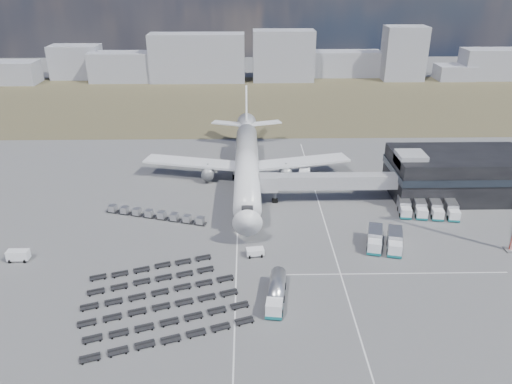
{
  "coord_description": "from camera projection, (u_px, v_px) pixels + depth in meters",
  "views": [
    {
      "loc": [
        0.02,
        -79.76,
        48.74
      ],
      "look_at": [
        1.9,
        17.48,
        4.0
      ],
      "focal_mm": 35.0,
      "sensor_mm": 36.0,
      "label": 1
    }
  ],
  "objects": [
    {
      "name": "service_trucks_far",
      "position": [
        428.0,
        208.0,
        105.63
      ],
      "size": [
        12.84,
        8.29,
        2.67
      ],
      "rotation": [
        0.0,
        0.0,
        -0.15
      ],
      "color": "white",
      "rests_on": "ground"
    },
    {
      "name": "fuel_tanker",
      "position": [
        276.0,
        292.0,
        78.4
      ],
      "size": [
        3.93,
        10.39,
        3.28
      ],
      "rotation": [
        0.0,
        0.0,
        -0.14
      ],
      "color": "white",
      "rests_on": "ground"
    },
    {
      "name": "pushback_tug",
      "position": [
        255.0,
        252.0,
        90.97
      ],
      "size": [
        3.43,
        2.24,
        1.45
      ],
      "primitive_type": "cube",
      "rotation": [
        0.0,
        0.0,
        0.14
      ],
      "color": "white",
      "rests_on": "ground"
    },
    {
      "name": "catering_truck",
      "position": [
        304.0,
        175.0,
        122.18
      ],
      "size": [
        3.52,
        6.78,
        2.97
      ],
      "rotation": [
        0.0,
        0.0,
        -0.14
      ],
      "color": "white",
      "rests_on": "ground"
    },
    {
      "name": "skyline",
      "position": [
        248.0,
        62.0,
        225.46
      ],
      "size": [
        308.72,
        25.57,
        23.52
      ],
      "color": "#9495A1",
      "rests_on": "ground"
    },
    {
      "name": "jet_bridge",
      "position": [
        319.0,
        182.0,
        109.54
      ],
      "size": [
        30.3,
        3.8,
        7.05
      ],
      "color": "#939399",
      "rests_on": "ground"
    },
    {
      "name": "ground",
      "position": [
        248.0,
        251.0,
        92.82
      ],
      "size": [
        420.0,
        420.0,
        0.0
      ],
      "primitive_type": "plane",
      "color": "#565659",
      "rests_on": "ground"
    },
    {
      "name": "uld_row",
      "position": [
        155.0,
        214.0,
        104.26
      ],
      "size": [
        21.91,
        7.98,
        1.52
      ],
      "rotation": [
        0.0,
        0.0,
        -0.3
      ],
      "color": "black",
      "rests_on": "ground"
    },
    {
      "name": "lane_markings",
      "position": [
        298.0,
        242.0,
        95.72
      ],
      "size": [
        47.12,
        110.0,
        0.01
      ],
      "color": "silver",
      "rests_on": "ground"
    },
    {
      "name": "airliner",
      "position": [
        247.0,
        161.0,
        120.02
      ],
      "size": [
        51.59,
        64.53,
        17.62
      ],
      "color": "white",
      "rests_on": "ground"
    },
    {
      "name": "grass_strip",
      "position": [
        246.0,
        102.0,
        192.73
      ],
      "size": [
        420.0,
        90.0,
        0.01
      ],
      "primitive_type": "cube",
      "color": "brown",
      "rests_on": "ground"
    },
    {
      "name": "terminal",
      "position": [
        457.0,
        173.0,
        113.23
      ],
      "size": [
        30.4,
        16.4,
        11.0
      ],
      "color": "black",
      "rests_on": "ground"
    },
    {
      "name": "baggage_dollies",
      "position": [
        159.0,
        301.0,
        78.58
      ],
      "size": [
        29.29,
        27.3,
        0.66
      ],
      "rotation": [
        0.0,
        0.0,
        0.33
      ],
      "color": "black",
      "rests_on": "ground"
    },
    {
      "name": "service_trucks_near",
      "position": [
        385.0,
        240.0,
        93.19
      ],
      "size": [
        7.86,
        8.75,
        3.0
      ],
      "rotation": [
        0.0,
        0.0,
        -0.25
      ],
      "color": "white",
      "rests_on": "ground"
    },
    {
      "name": "utility_van",
      "position": [
        18.0,
        256.0,
        89.32
      ],
      "size": [
        3.8,
        1.72,
        2.07
      ],
      "primitive_type": "cube",
      "rotation": [
        0.0,
        0.0,
        0.0
      ],
      "color": "white",
      "rests_on": "ground"
    }
  ]
}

